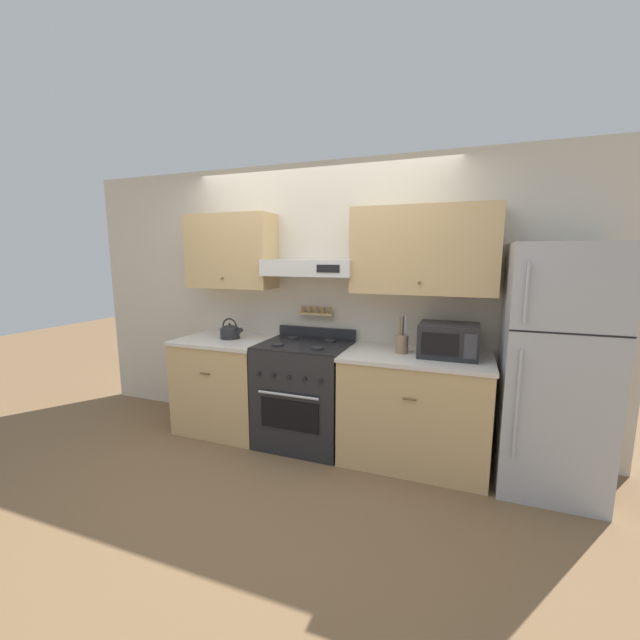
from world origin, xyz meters
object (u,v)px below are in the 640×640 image
refrigerator (554,369)px  utensil_crock (402,343)px  microwave (448,340)px  tea_kettle (230,331)px  stove_range (305,393)px

refrigerator → utensil_crock: (-1.09, 0.04, 0.10)m
microwave → tea_kettle: bearing=-179.5°
refrigerator → tea_kettle: bearing=179.1°
refrigerator → utensil_crock: size_ratio=5.87×
microwave → utensil_crock: size_ratio=1.48×
refrigerator → microwave: size_ratio=3.97×
stove_range → refrigerator: 1.99m
microwave → utensil_crock: (-0.36, -0.02, -0.05)m
stove_range → refrigerator: (1.95, -0.01, 0.43)m
microwave → utensil_crock: bearing=-177.2°
stove_range → microwave: microwave is taller
refrigerator → utensil_crock: 1.10m
utensil_crock → tea_kettle: bearing=-180.0°
tea_kettle → microwave: bearing=0.5°
tea_kettle → utensil_crock: 1.65m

